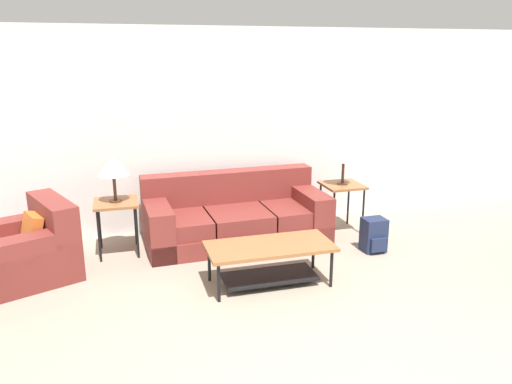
{
  "coord_description": "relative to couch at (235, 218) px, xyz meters",
  "views": [
    {
      "loc": [
        -1.67,
        -2.3,
        2.27
      ],
      "look_at": [
        -0.22,
        2.76,
        0.8
      ],
      "focal_mm": 35.0,
      "sensor_mm": 36.0,
      "label": 1
    }
  ],
  "objects": [
    {
      "name": "wall_back",
      "position": [
        0.29,
        0.62,
        1.01
      ],
      "size": [
        9.1,
        0.06,
        2.6
      ],
      "color": "white",
      "rests_on": "ground_plane"
    },
    {
      "name": "couch",
      "position": [
        0.0,
        0.0,
        0.0
      ],
      "size": [
        2.25,
        1.07,
        0.82
      ],
      "color": "maroon",
      "rests_on": "ground_plane"
    },
    {
      "name": "armchair",
      "position": [
        -2.34,
        -0.46,
        -0.0
      ],
      "size": [
        1.24,
        1.22,
        0.8
      ],
      "color": "maroon",
      "rests_on": "ground_plane"
    },
    {
      "name": "coffee_table",
      "position": [
        0.03,
        -1.31,
        0.03
      ],
      "size": [
        1.27,
        0.59,
        0.43
      ],
      "color": "#935B33",
      "rests_on": "ground_plane"
    },
    {
      "name": "side_table_left",
      "position": [
        -1.42,
        -0.05,
        0.27
      ],
      "size": [
        0.5,
        0.51,
        0.63
      ],
      "color": "#935B33",
      "rests_on": "ground_plane"
    },
    {
      "name": "side_table_right",
      "position": [
        1.42,
        -0.05,
        0.27
      ],
      "size": [
        0.5,
        0.51,
        0.63
      ],
      "color": "#935B33",
      "rests_on": "ground_plane"
    },
    {
      "name": "table_lamp_left",
      "position": [
        -1.42,
        -0.05,
        0.75
      ],
      "size": [
        0.36,
        0.36,
        0.53
      ],
      "color": "#472D1E",
      "rests_on": "side_table_left"
    },
    {
      "name": "table_lamp_right",
      "position": [
        1.42,
        -0.05,
        0.75
      ],
      "size": [
        0.36,
        0.36,
        0.53
      ],
      "color": "#472D1E",
      "rests_on": "side_table_right"
    },
    {
      "name": "backpack",
      "position": [
        1.48,
        -0.82,
        -0.09
      ],
      "size": [
        0.26,
        0.3,
        0.4
      ],
      "color": "#1E2847",
      "rests_on": "ground_plane"
    }
  ]
}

